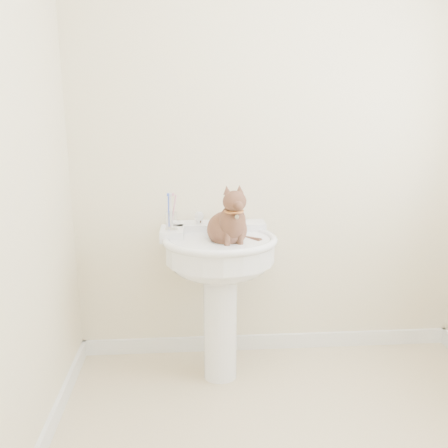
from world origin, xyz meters
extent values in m
cube|color=white|center=(0.00, 1.09, 0.04)|extent=(2.20, 0.02, 0.09)
cylinder|color=white|center=(-0.31, 0.80, 0.31)|extent=(0.17, 0.17, 0.62)
cylinder|color=white|center=(-0.31, 0.80, 0.72)|extent=(0.55, 0.55, 0.12)
ellipsoid|color=white|center=(-0.31, 0.80, 0.66)|extent=(0.50, 0.44, 0.20)
torus|color=white|center=(-0.31, 0.80, 0.77)|extent=(0.58, 0.58, 0.04)
cube|color=white|center=(-0.31, 1.00, 0.79)|extent=(0.51, 0.14, 0.05)
cube|color=white|center=(-0.55, 0.88, 0.79)|extent=(0.12, 0.18, 0.05)
cylinder|color=silver|center=(-0.31, 0.96, 0.83)|extent=(0.05, 0.05, 0.05)
cylinder|color=silver|center=(-0.31, 0.91, 0.86)|extent=(0.04, 0.04, 0.14)
sphere|color=white|center=(-0.42, 0.98, 0.85)|extent=(0.06, 0.06, 0.06)
sphere|color=white|center=(-0.20, 0.98, 0.85)|extent=(0.06, 0.06, 0.06)
cube|color=#E26132|center=(-0.24, 1.04, 0.83)|extent=(0.10, 0.07, 0.03)
cylinder|color=silver|center=(-0.55, 0.85, 0.82)|extent=(0.07, 0.07, 0.01)
cylinder|color=white|center=(-0.55, 0.85, 0.86)|extent=(0.06, 0.06, 0.09)
cylinder|color=blue|center=(-0.56, 0.85, 0.91)|extent=(0.01, 0.01, 0.17)
cylinder|color=silver|center=(-0.55, 0.85, 0.91)|extent=(0.01, 0.01, 0.17)
cylinder|color=#CE8198|center=(-0.54, 0.85, 0.91)|extent=(0.01, 0.01, 0.17)
ellipsoid|color=brown|center=(-0.27, 0.79, 0.83)|extent=(0.20, 0.23, 0.18)
ellipsoid|color=brown|center=(-0.27, 0.71, 0.88)|extent=(0.13, 0.12, 0.16)
ellipsoid|color=brown|center=(-0.27, 0.68, 0.99)|extent=(0.11, 0.10, 0.10)
cone|color=brown|center=(-0.30, 0.70, 1.04)|extent=(0.04, 0.04, 0.04)
cone|color=brown|center=(-0.24, 0.70, 1.04)|extent=(0.04, 0.04, 0.04)
cylinder|color=brown|center=(-0.17, 0.81, 0.77)|extent=(0.03, 0.03, 0.21)
torus|color=#934F20|center=(-0.27, 0.69, 0.94)|extent=(0.10, 0.10, 0.01)
camera|label=1|loc=(-0.45, -1.48, 1.42)|focal=38.00mm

